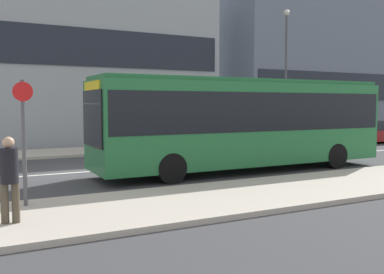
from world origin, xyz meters
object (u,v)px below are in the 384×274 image
object	(u,v)px
parked_car_0	(308,136)
bus_stop_sign	(24,133)
pedestrian_near_stop	(9,174)
city_bus	(244,119)
parked_car_1	(373,132)
street_lamp	(286,64)

from	to	relation	value
parked_car_0	bus_stop_sign	world-z (taller)	bus_stop_sign
pedestrian_near_stop	city_bus	bearing A→B (deg)	-144.04
parked_car_0	pedestrian_near_stop	distance (m)	19.72
parked_car_1	bus_stop_sign	xyz separation A→B (m)	(-21.85, -8.53, 1.15)
city_bus	bus_stop_sign	xyz separation A→B (m)	(-7.88, -2.70, -0.12)
city_bus	parked_car_1	bearing A→B (deg)	23.06
city_bus	parked_car_0	size ratio (longest dim) A/B	2.43
city_bus	parked_car_0	xyz separation A→B (m)	(8.63, 5.99, -1.32)
pedestrian_near_stop	street_lamp	bearing A→B (deg)	-135.16
parked_car_1	street_lamp	bearing A→B (deg)	164.53
pedestrian_near_stop	bus_stop_sign	world-z (taller)	bus_stop_sign
parked_car_1	street_lamp	xyz separation A→B (m)	(-5.87, 1.62, 4.25)
parked_car_0	street_lamp	xyz separation A→B (m)	(-0.52, 1.46, 4.30)
city_bus	pedestrian_near_stop	size ratio (longest dim) A/B	6.61
city_bus	pedestrian_near_stop	bearing A→B (deg)	-153.33
parked_car_0	bus_stop_sign	distance (m)	18.70
city_bus	parked_car_1	world-z (taller)	city_bus
city_bus	street_lamp	xyz separation A→B (m)	(8.10, 7.45, 2.98)
parked_car_0	parked_car_1	bearing A→B (deg)	-1.73
parked_car_0	pedestrian_near_stop	xyz separation A→B (m)	(-16.94, -10.09, 0.48)
parked_car_1	street_lamp	world-z (taller)	street_lamp
city_bus	pedestrian_near_stop	distance (m)	9.30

